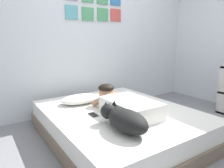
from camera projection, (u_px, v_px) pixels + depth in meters
name	position (u px, v px, depth m)	size (l,w,h in m)	color
ground_plane	(163.00, 143.00, 2.32)	(12.01, 12.01, 0.00)	gray
back_wall	(94.00, 33.00, 3.36)	(4.00, 0.12, 2.50)	silver
bed	(118.00, 123.00, 2.46)	(1.59, 1.94, 0.33)	#726051
pillow	(80.00, 99.00, 2.68)	(0.52, 0.32, 0.11)	white
person_lying	(123.00, 104.00, 2.31)	(0.43, 0.92, 0.27)	white
dog	(125.00, 120.00, 1.85)	(0.26, 0.57, 0.21)	black
coffee_cup	(119.00, 97.00, 2.82)	(0.12, 0.09, 0.07)	teal
cell_phone	(93.00, 115.00, 2.26)	(0.07, 0.14, 0.01)	black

